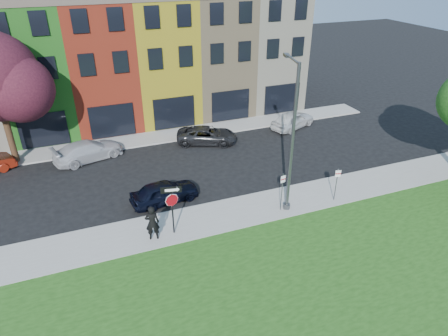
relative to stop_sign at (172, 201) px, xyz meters
name	(u,v)px	position (x,y,z in m)	size (l,w,h in m)	color
ground	(257,246)	(3.70, -2.46, -2.13)	(120.00, 120.00, 0.00)	black
sidewalk_near	(266,206)	(5.70, 0.54, -2.07)	(40.00, 3.00, 0.12)	gray
sidewalk_far	(142,140)	(0.70, 12.54, -2.07)	(40.00, 2.40, 0.12)	gray
rowhouse_block	(129,59)	(1.20, 18.73, 2.86)	(30.00, 10.12, 10.00)	beige
stop_sign	(172,201)	(0.00, 0.00, 0.00)	(1.04, 0.26, 2.81)	black
man	(152,223)	(-1.10, -0.09, -1.03)	(0.78, 0.58, 1.96)	black
sedan_near	(164,192)	(0.30, 3.25, -1.44)	(4.23, 2.23, 1.37)	black
parked_car_silver	(88,150)	(-3.46, 10.61, -1.42)	(5.26, 3.38, 1.42)	silver
parked_car_dark	(207,135)	(5.36, 10.23, -1.48)	(5.11, 3.72, 1.29)	black
parked_car_white	(293,120)	(13.07, 10.50, -1.40)	(4.58, 3.23, 1.45)	silver
street_lamp	(291,140)	(6.69, 0.07, 2.24)	(0.83, 2.55, 8.42)	#4E5053
parking_sign_a	(282,188)	(6.26, -0.13, -0.54)	(0.32, 0.11, 2.37)	#4E5053
parking_sign_b	(337,181)	(9.74, -0.36, -0.69)	(0.31, 0.13, 2.10)	#4E5053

